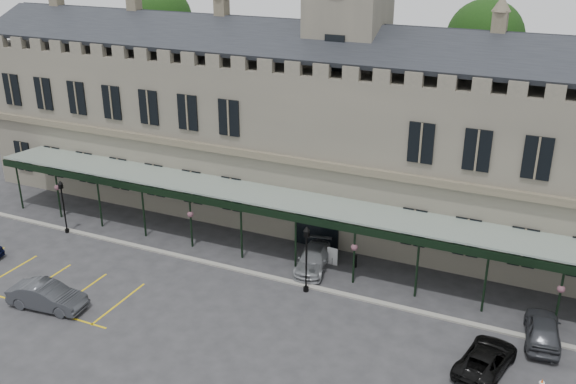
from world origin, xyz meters
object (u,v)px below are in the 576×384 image
at_px(station_building, 344,139).
at_px(lamp_post_left, 63,202).
at_px(clock_tower, 347,48).
at_px(person_b, 47,287).
at_px(car_right_a, 543,329).
at_px(car_van, 486,359).
at_px(sign_board, 332,257).
at_px(lamp_post_mid, 306,253).
at_px(car_left_b, 47,296).
at_px(car_taxi, 313,259).

xyz_separation_m(station_building, lamp_post_left, (-17.68, -10.63, -4.02)).
relative_size(clock_tower, person_b, 16.14).
xyz_separation_m(car_right_a, person_b, (-27.73, -7.78, 0.00)).
bearing_deg(car_van, sign_board, -20.46).
height_order(lamp_post_mid, car_left_b, lamp_post_mid).
distance_m(lamp_post_mid, car_right_a, 13.88).
xyz_separation_m(station_building, lamp_post_mid, (1.69, -10.93, -3.83)).
height_order(car_taxi, person_b, person_b).
height_order(car_left_b, car_taxi, car_left_b).
bearing_deg(car_right_a, station_building, -40.27).
xyz_separation_m(station_building, car_right_a, (15.43, -10.42, -5.70)).
relative_size(lamp_post_left, car_van, 0.89).
relative_size(station_building, lamp_post_mid, 13.49).
relative_size(sign_board, person_b, 0.81).
distance_m(station_building, car_van, 20.07).
distance_m(clock_tower, sign_board, 14.55).
distance_m(lamp_post_mid, person_b, 15.88).
relative_size(station_building, person_b, 39.04).
xyz_separation_m(station_building, car_left_b, (-11.50, -19.00, -5.68)).
bearing_deg(lamp_post_mid, person_b, -152.54).
distance_m(sign_board, car_left_b, 17.99).
height_order(station_building, car_left_b, station_building).
bearing_deg(car_taxi, car_left_b, -148.61).
xyz_separation_m(sign_board, car_taxi, (-0.97, -0.99, 0.07)).
bearing_deg(clock_tower, sign_board, -74.62).
distance_m(lamp_post_left, car_van, 30.93).
distance_m(lamp_post_mid, sign_board, 4.35).
bearing_deg(car_van, clock_tower, -35.43).
relative_size(clock_tower, car_right_a, 5.50).
distance_m(car_taxi, car_right_a, 14.62).
height_order(lamp_post_left, car_taxi, lamp_post_left).
bearing_deg(sign_board, car_right_a, -11.06).
distance_m(sign_board, car_van, 13.09).
distance_m(sign_board, car_taxi, 1.39).
xyz_separation_m(car_taxi, car_van, (12.00, -6.06, -0.03)).
height_order(clock_tower, person_b, clock_tower).
relative_size(car_taxi, person_b, 3.03).
xyz_separation_m(clock_tower, car_left_b, (-11.50, -19.09, -12.33)).
height_order(sign_board, car_taxi, car_taxi).
bearing_deg(clock_tower, person_b, -123.93).
height_order(lamp_post_mid, sign_board, lamp_post_mid).
bearing_deg(person_b, car_van, 147.21).
bearing_deg(sign_board, lamp_post_left, -166.94).
xyz_separation_m(clock_tower, lamp_post_mid, (1.69, -11.01, -10.47)).
bearing_deg(car_taxi, sign_board, 35.89).
bearing_deg(lamp_post_mid, car_van, -15.86).
bearing_deg(sign_board, clock_tower, 108.22).
bearing_deg(car_van, lamp_post_left, 5.62).
bearing_deg(clock_tower, car_taxi, -83.02).
bearing_deg(car_right_a, lamp_post_left, -5.89).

